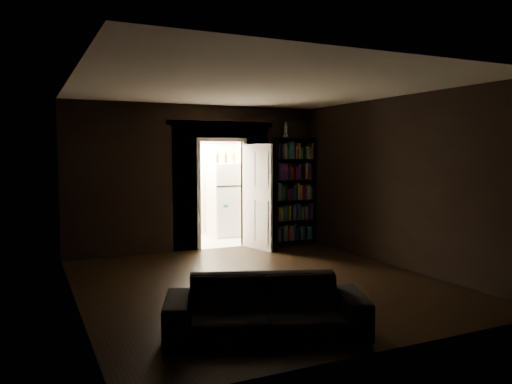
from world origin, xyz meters
TOP-DOWN VIEW (x-y plane):
  - ground at (0.00, 0.00)m, footprint 5.50×5.50m
  - room_walls at (-0.01, 1.07)m, footprint 5.02×5.61m
  - kitchen_alcove at (0.50, 3.87)m, footprint 2.20×1.80m
  - sofa at (-0.84, -1.90)m, footprint 2.23×1.54m
  - bookshelf at (2.00, 2.59)m, footprint 0.93×0.42m
  - refrigerator at (1.10, 4.03)m, footprint 0.79×0.74m
  - door at (1.07, 2.32)m, footprint 0.25×0.84m
  - figurine at (1.79, 2.52)m, footprint 0.12×0.12m
  - bottles at (1.09, 4.03)m, footprint 0.69×0.20m

SIDE VIEW (x-z plane):
  - ground at x=0.00m, z-range 0.00..0.00m
  - sofa at x=-0.84m, z-range 0.00..0.79m
  - refrigerator at x=1.10m, z-range 0.00..1.65m
  - door at x=1.07m, z-range 0.00..2.05m
  - bookshelf at x=2.00m, z-range 0.00..2.20m
  - kitchen_alcove at x=0.50m, z-range -0.09..2.51m
  - room_walls at x=-0.01m, z-range 0.26..3.10m
  - bottles at x=1.09m, z-range 1.65..1.93m
  - figurine at x=1.79m, z-range 2.20..2.51m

